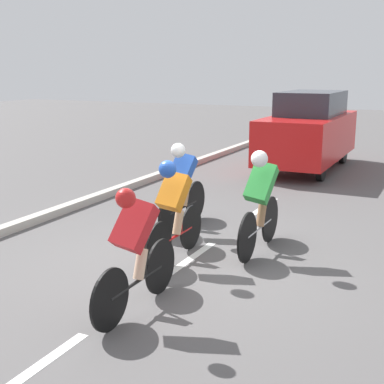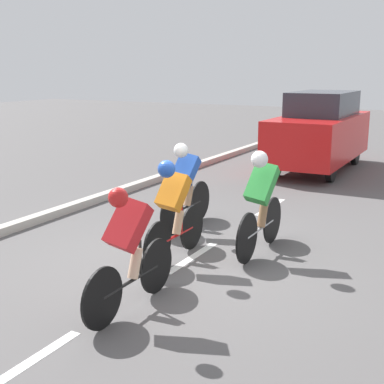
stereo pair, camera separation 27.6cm
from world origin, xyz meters
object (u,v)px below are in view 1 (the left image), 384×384
object	(u,v)px
cyclist_red	(135,247)
cyclist_green	(260,199)
cyclist_orange	(174,207)
support_car	(309,130)
cyclist_blue	(182,183)

from	to	relation	value
cyclist_red	cyclist_green	bearing A→B (deg)	-103.10
cyclist_orange	support_car	bearing A→B (deg)	-89.41
support_car	cyclist_red	bearing A→B (deg)	92.85
cyclist_orange	cyclist_green	xyz separation A→B (m)	(-0.95, -0.81, 0.03)
support_car	cyclist_orange	bearing A→B (deg)	90.59
cyclist_blue	cyclist_green	size ratio (longest dim) A/B	0.97
cyclist_blue	support_car	bearing A→B (deg)	-94.62
cyclist_green	cyclist_red	size ratio (longest dim) A/B	1.01
cyclist_blue	cyclist_orange	bearing A→B (deg)	112.73
cyclist_orange	support_car	xyz separation A→B (m)	(0.08, -7.72, 0.25)
cyclist_blue	support_car	distance (m)	6.34
cyclist_red	support_car	xyz separation A→B (m)	(0.46, -9.34, 0.27)
cyclist_orange	support_car	size ratio (longest dim) A/B	0.37
cyclist_red	cyclist_orange	bearing A→B (deg)	-76.56
cyclist_green	support_car	xyz separation A→B (m)	(1.03, -6.91, 0.22)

